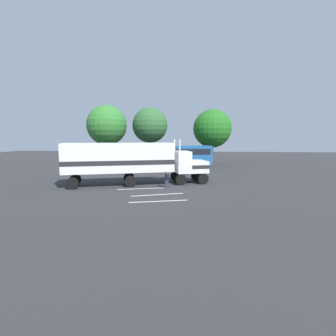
{
  "coord_description": "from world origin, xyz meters",
  "views": [
    {
      "loc": [
        0.71,
        -26.85,
        4.71
      ],
      "look_at": [
        -1.8,
        -0.55,
        1.6
      ],
      "focal_mm": 28.03,
      "sensor_mm": 36.0,
      "label": 1
    }
  ],
  "objects_px": {
    "person_bystander": "(167,178)",
    "tree_left": "(107,125)",
    "tree_right": "(150,125)",
    "parked_bus": "(175,154)",
    "parked_car": "(93,164)",
    "tree_center": "(212,129)",
    "semi_truck": "(131,160)"
  },
  "relations": [
    {
      "from": "parked_car",
      "to": "tree_right",
      "type": "relative_size",
      "value": 0.47
    },
    {
      "from": "person_bystander",
      "to": "parked_bus",
      "type": "relative_size",
      "value": 0.14
    },
    {
      "from": "parked_car",
      "to": "tree_right",
      "type": "distance_m",
      "value": 13.84
    },
    {
      "from": "semi_truck",
      "to": "parked_bus",
      "type": "xyz_separation_m",
      "value": [
        3.42,
        15.01,
        -0.46
      ]
    },
    {
      "from": "parked_car",
      "to": "tree_right",
      "type": "xyz_separation_m",
      "value": [
        6.91,
        10.35,
        6.05
      ]
    },
    {
      "from": "person_bystander",
      "to": "tree_center",
      "type": "bearing_deg",
      "value": 76.0
    },
    {
      "from": "tree_right",
      "to": "tree_left",
      "type": "bearing_deg",
      "value": -166.95
    },
    {
      "from": "semi_truck",
      "to": "person_bystander",
      "type": "height_order",
      "value": "semi_truck"
    },
    {
      "from": "parked_bus",
      "to": "tree_center",
      "type": "height_order",
      "value": "tree_center"
    },
    {
      "from": "person_bystander",
      "to": "parked_bus",
      "type": "height_order",
      "value": "parked_bus"
    },
    {
      "from": "parked_bus",
      "to": "parked_car",
      "type": "relative_size",
      "value": 2.39
    },
    {
      "from": "semi_truck",
      "to": "tree_left",
      "type": "bearing_deg",
      "value": 113.99
    },
    {
      "from": "tree_center",
      "to": "parked_bus",
      "type": "bearing_deg",
      "value": -131.55
    },
    {
      "from": "person_bystander",
      "to": "semi_truck",
      "type": "bearing_deg",
      "value": 161.75
    },
    {
      "from": "semi_truck",
      "to": "tree_right",
      "type": "xyz_separation_m",
      "value": [
        -1.77,
        22.67,
        4.33
      ]
    },
    {
      "from": "tree_left",
      "to": "tree_center",
      "type": "height_order",
      "value": "tree_left"
    },
    {
      "from": "person_bystander",
      "to": "tree_left",
      "type": "distance_m",
      "value": 26.35
    },
    {
      "from": "person_bystander",
      "to": "parked_bus",
      "type": "xyz_separation_m",
      "value": [
        -0.27,
        16.23,
        1.17
      ]
    },
    {
      "from": "person_bystander",
      "to": "tree_left",
      "type": "relative_size",
      "value": 0.16
    },
    {
      "from": "parked_car",
      "to": "tree_center",
      "type": "height_order",
      "value": "tree_center"
    },
    {
      "from": "person_bystander",
      "to": "parked_car",
      "type": "xyz_separation_m",
      "value": [
        -12.37,
        13.54,
        -0.09
      ]
    },
    {
      "from": "person_bystander",
      "to": "tree_right",
      "type": "bearing_deg",
      "value": 102.88
    },
    {
      "from": "tree_center",
      "to": "tree_right",
      "type": "distance_m",
      "value": 11.26
    },
    {
      "from": "tree_center",
      "to": "person_bystander",
      "type": "bearing_deg",
      "value": -104.0
    },
    {
      "from": "parked_bus",
      "to": "tree_right",
      "type": "bearing_deg",
      "value": 124.13
    },
    {
      "from": "semi_truck",
      "to": "parked_bus",
      "type": "relative_size",
      "value": 1.26
    },
    {
      "from": "tree_right",
      "to": "parked_bus",
      "type": "bearing_deg",
      "value": -55.87
    },
    {
      "from": "parked_car",
      "to": "tree_left",
      "type": "distance_m",
      "value": 10.52
    },
    {
      "from": "parked_bus",
      "to": "tree_center",
      "type": "xyz_separation_m",
      "value": [
        6.01,
        6.78,
        4.14
      ]
    },
    {
      "from": "person_bystander",
      "to": "tree_right",
      "type": "relative_size",
      "value": 0.16
    },
    {
      "from": "semi_truck",
      "to": "tree_right",
      "type": "bearing_deg",
      "value": 94.47
    },
    {
      "from": "person_bystander",
      "to": "tree_left",
      "type": "xyz_separation_m",
      "value": [
        -13.0,
        22.14,
        5.93
      ]
    }
  ]
}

